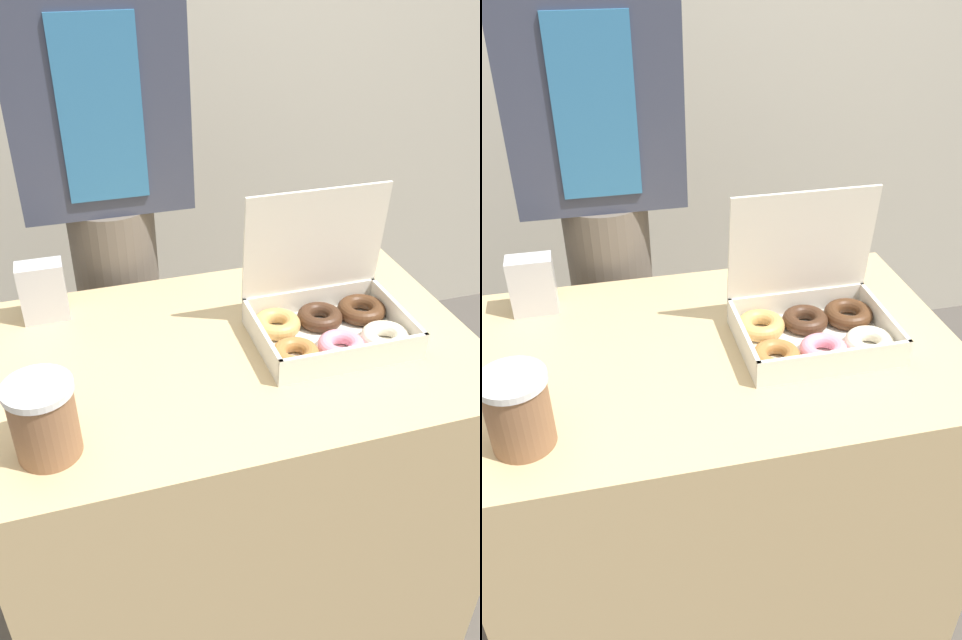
% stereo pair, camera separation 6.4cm
% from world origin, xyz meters
% --- Properties ---
extents(ground_plane, '(14.00, 14.00, 0.00)m').
position_xyz_m(ground_plane, '(0.00, 0.00, 0.00)').
color(ground_plane, '#4C4742').
extents(table, '(0.93, 0.61, 0.76)m').
position_xyz_m(table, '(0.00, 0.00, 0.38)').
color(table, tan).
rests_on(table, ground_plane).
extents(donut_box, '(0.31, 0.23, 0.28)m').
position_xyz_m(donut_box, '(0.18, -0.01, 0.80)').
color(donut_box, white).
rests_on(donut_box, table).
extents(coffee_cup, '(0.11, 0.11, 0.13)m').
position_xyz_m(coffee_cup, '(-0.36, -0.19, 0.83)').
color(coffee_cup, '#8C6042').
rests_on(coffee_cup, table).
extents(napkin_holder, '(0.09, 0.05, 0.12)m').
position_xyz_m(napkin_holder, '(-0.35, 0.21, 0.83)').
color(napkin_holder, silver).
rests_on(napkin_holder, table).
extents(person_customer, '(0.37, 0.22, 1.71)m').
position_xyz_m(person_customer, '(-0.18, 0.45, 0.97)').
color(person_customer, '#665B51').
rests_on(person_customer, ground_plane).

